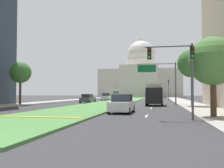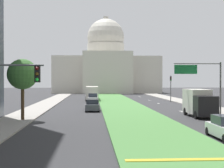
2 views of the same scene
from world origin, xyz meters
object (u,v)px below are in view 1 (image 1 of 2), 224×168
object	(u,v)px
traffic_light_far_right	(169,87)
street_tree_right_mid	(192,63)
capitol_building	(141,78)
sedan_distant	(106,97)
street_tree_left_mid	(20,73)
city_bus	(112,93)
street_tree_right_near	(213,61)
sedan_midblock	(88,99)
overhead_guide_sign	(161,74)
sedan_lead_stopped	(122,104)
traffic_light_near_right	(179,64)
box_truck_delivery	(154,94)

from	to	relation	value
traffic_light_far_right	street_tree_right_mid	distance (m)	30.42
capitol_building	sedan_distant	bearing A→B (deg)	-94.89
capitol_building	street_tree_left_mid	world-z (taller)	capitol_building
street_tree_left_mid	street_tree_right_mid	distance (m)	24.72
sedan_distant	city_bus	xyz separation A→B (m)	(-0.17, 8.49, 0.92)
street_tree_right_near	sedan_midblock	size ratio (longest dim) A/B	1.28
overhead_guide_sign	sedan_lead_stopped	world-z (taller)	overhead_guide_sign
overhead_guide_sign	sedan_lead_stopped	xyz separation A→B (m)	(-3.61, -16.35, -3.86)
overhead_guide_sign	street_tree_right_mid	bearing A→B (deg)	-51.56
traffic_light_near_right	box_truck_delivery	size ratio (longest dim) A/B	0.81
street_tree_left_mid	street_tree_right_mid	bearing A→B (deg)	-1.19
sedan_midblock	city_bus	size ratio (longest dim) A/B	0.42
overhead_guide_sign	street_tree_left_mid	distance (m)	21.20
sedan_distant	city_bus	world-z (taller)	city_bus
capitol_building	street_tree_right_near	distance (m)	100.32
street_tree_right_near	sedan_lead_stopped	bearing A→B (deg)	150.14
street_tree_left_mid	sedan_midblock	xyz separation A→B (m)	(7.34, 11.03, -4.10)
traffic_light_near_right	sedan_distant	xyz separation A→B (m)	(-14.46, 45.18, -2.94)
sedan_lead_stopped	sedan_midblock	size ratio (longest dim) A/B	0.97
capitol_building	overhead_guide_sign	world-z (taller)	capitol_building
traffic_light_far_right	street_tree_right_mid	bearing A→B (deg)	-86.27
street_tree_left_mid	sedan_distant	size ratio (longest dim) A/B	1.51
street_tree_left_mid	sedan_midblock	size ratio (longest dim) A/B	1.43
sedan_lead_stopped	sedan_distant	distance (m)	40.86
sedan_lead_stopped	sedan_midblock	bearing A→B (deg)	113.13
overhead_guide_sign	street_tree_right_mid	distance (m)	6.50
street_tree_right_mid	traffic_light_near_right	bearing A→B (deg)	-99.51
traffic_light_near_right	overhead_guide_sign	bearing A→B (deg)	93.07
city_bus	traffic_light_near_right	bearing A→B (deg)	-74.75
traffic_light_far_right	traffic_light_near_right	bearing A→B (deg)	-91.03
street_tree_right_near	sedan_distant	world-z (taller)	street_tree_right_near
box_truck_delivery	sedan_lead_stopped	bearing A→B (deg)	-100.20
sedan_distant	street_tree_right_mid	bearing A→B (deg)	-58.66
street_tree_left_mid	sedan_midblock	bearing A→B (deg)	56.35
street_tree_left_mid	city_bus	world-z (taller)	street_tree_left_mid
overhead_guide_sign	sedan_distant	xyz separation A→B (m)	(-13.29, 23.35, -3.81)
traffic_light_far_right	city_bus	xyz separation A→B (m)	(-15.48, 6.60, -1.54)
capitol_building	traffic_light_near_right	bearing A→B (deg)	-84.50
traffic_light_far_right	box_truck_delivery	size ratio (longest dim) A/B	0.81
traffic_light_near_right	street_tree_right_mid	world-z (taller)	street_tree_right_mid
street_tree_right_mid	city_bus	bearing A→B (deg)	115.33
sedan_midblock	box_truck_delivery	bearing A→B (deg)	-32.66
city_bus	capitol_building	bearing A→B (deg)	84.04
street_tree_right_near	street_tree_right_mid	distance (m)	15.56
sedan_distant	box_truck_delivery	bearing A→B (deg)	-63.52
capitol_building	traffic_light_near_right	xyz separation A→B (m)	(9.71, -100.81, -4.92)
capitol_building	sedan_distant	distance (m)	56.39
traffic_light_near_right	traffic_light_far_right	distance (m)	47.08
traffic_light_near_right	sedan_distant	world-z (taller)	traffic_light_near_right
sedan_lead_stopped	sedan_distant	bearing A→B (deg)	103.71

